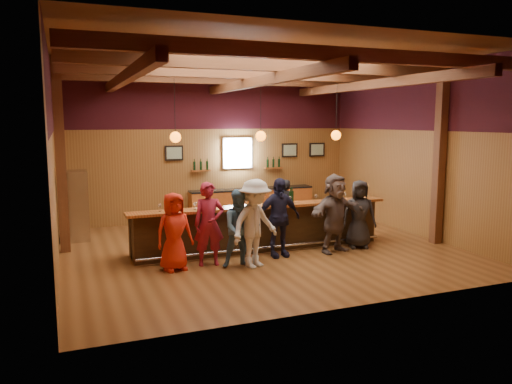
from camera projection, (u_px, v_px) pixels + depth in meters
room at (260, 114)px, 11.53m from camera, size 9.04×9.00×4.52m
bar_counter at (259, 227)px, 12.01m from camera, size 6.30×1.07×1.11m
back_bar_cabinet at (252, 203)px, 15.73m from camera, size 4.00×0.52×0.95m
window at (237, 153)px, 15.57m from camera, size 0.95×0.09×0.95m
framed_pictures at (263, 151)px, 15.87m from camera, size 5.35×0.05×0.45m
wine_shelves at (238, 167)px, 15.57m from camera, size 3.00×0.18×0.30m
pendant_lights at (261, 136)px, 11.55m from camera, size 4.24×0.24×1.37m
stainless_fridge at (74, 206)px, 12.73m from camera, size 0.70×0.70×1.80m
customer_orange at (174, 232)px, 10.20m from camera, size 0.88×0.67×1.61m
customer_redvest at (209, 224)px, 10.54m from camera, size 0.71×0.52×1.78m
customer_denim at (241, 229)px, 10.40m from camera, size 0.88×0.73×1.65m
customer_white at (255, 224)px, 10.37m from camera, size 1.38×1.13×1.86m
customer_navy at (278, 217)px, 11.21m from camera, size 1.06×0.46×1.80m
customer_brown at (335, 213)px, 11.59m from camera, size 1.80×0.98×1.85m
customer_dark at (359, 214)px, 12.02m from camera, size 0.93×0.76×1.65m
bartender at (284, 207)px, 13.37m from camera, size 0.60×0.44×1.50m
ice_bucket at (273, 200)px, 11.72m from camera, size 0.20×0.20×0.21m
bottle_a at (292, 196)px, 11.95m from camera, size 0.08×0.08×0.37m
bottle_b at (291, 197)px, 11.92m from camera, size 0.08×0.08×0.36m
glass_a at (160, 206)px, 10.78m from camera, size 0.07×0.07×0.17m
glass_b at (182, 204)px, 10.93m from camera, size 0.09×0.09×0.20m
glass_c at (195, 204)px, 11.00m from camera, size 0.07×0.07×0.16m
glass_d at (214, 203)px, 11.06m from camera, size 0.08×0.08×0.18m
glass_e at (246, 200)px, 11.46m from camera, size 0.08×0.08×0.19m
glass_f at (290, 198)px, 11.83m from camera, size 0.08×0.08×0.18m
glass_g at (316, 196)px, 12.09m from camera, size 0.08×0.08×0.18m
glass_h at (344, 194)px, 12.38m from camera, size 0.09×0.09×0.19m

